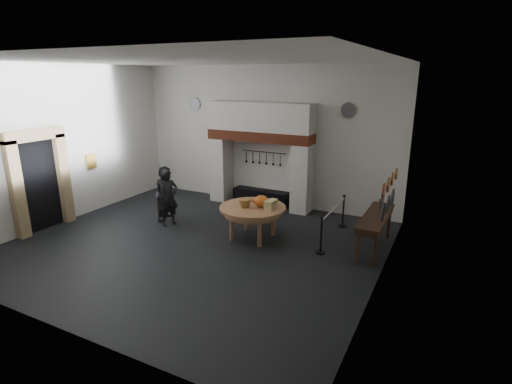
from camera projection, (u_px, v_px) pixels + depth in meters
The scene contains 39 objects.
floor at pixel (197, 244), 10.23m from camera, with size 9.00×8.00×0.02m, color black.
ceiling at pixel (188, 60), 8.97m from camera, with size 9.00×8.00×0.02m, color silver.
wall_back at pixel (265, 136), 13.03m from camera, with size 9.00×0.02×4.50m, color silver.
wall_front at pixel (41, 204), 6.18m from camera, with size 9.00×0.02×4.50m, color silver.
wall_left at pixel (65, 144), 11.56m from camera, with size 0.02×8.00×4.50m, color silver.
wall_right at pixel (386, 179), 7.65m from camera, with size 0.02×8.00×4.50m, color silver.
chimney_pier_left at pixel (222, 169), 13.70m from camera, with size 0.55×0.70×2.15m, color silver.
chimney_pier_right at pixel (302, 179), 12.41m from camera, with size 0.55×0.70×2.15m, color silver.
hearth_brick_band at pixel (260, 136), 12.71m from camera, with size 3.50×0.72×0.32m, color #9E442B.
chimney_hood at pixel (260, 117), 12.54m from camera, with size 3.50×0.70×0.90m, color silver.
iron_range at pixel (261, 197), 13.35m from camera, with size 1.90×0.45×0.50m, color black.
utensil_rail at pixel (264, 152), 13.10m from camera, with size 0.02×0.02×1.60m, color black.
door_recess at pixel (40, 186), 10.97m from camera, with size 0.04×1.10×2.50m, color black.
door_jamb_near at pixel (17, 191), 10.32m from camera, with size 0.22×0.30×2.60m, color tan.
door_jamb_far at pixel (64, 179), 11.52m from camera, with size 0.22×0.30×2.60m, color tan.
door_lintel at pixel (34, 135), 10.54m from camera, with size 0.22×1.70×0.30m, color tan.
wall_plaque at pixel (91, 161), 12.40m from camera, with size 0.05×0.34×0.44m, color gold.
work_table at pixel (253, 208), 10.41m from camera, with size 1.74×1.74×0.07m, color tan.
pumpkin at pixel (261, 201), 10.36m from camera, with size 0.36×0.36×0.31m, color orange.
cheese_block_big at pixel (269, 205), 10.11m from camera, with size 0.22×0.22×0.24m, color #DBC283.
cheese_block_small at pixel (273, 203), 10.38m from camera, with size 0.18×0.18×0.20m, color #E2D587.
wicker_basket at pixel (245, 203), 10.31m from camera, with size 0.32×0.32×0.22m, color #A6793D.
bread_loaf at pixel (255, 200), 10.73m from camera, with size 0.31×0.18×0.13m, color #A8653B.
visitor_near at pixel (168, 198), 11.33m from camera, with size 0.60×0.39×1.64m, color black.
visitor_far at pixel (166, 193), 11.85m from camera, with size 0.78×0.61×1.61m, color black.
side_table at pixel (376, 216), 9.70m from camera, with size 0.55×2.20×0.06m, color #3A1F15.
pewter_jug at pixel (381, 204), 10.18m from camera, with size 0.12×0.12×0.22m, color #444448.
copper_pan_a at pixel (384, 191), 7.92m from camera, with size 0.34×0.34×0.03m, color #C6662D.
copper_pan_b at pixel (389, 185), 8.39m from camera, with size 0.32×0.32×0.03m, color #C6662D.
copper_pan_c at pixel (393, 179), 8.86m from camera, with size 0.30×0.30×0.03m, color #C6662D.
copper_pan_d at pixel (396, 174), 9.33m from camera, with size 0.28×0.28×0.03m, color #C6662D.
pewter_plate_left at pixel (383, 212), 8.23m from camera, with size 0.40×0.40×0.03m, color #4C4C51.
pewter_plate_mid at pixel (388, 204), 8.74m from camera, with size 0.40×0.40×0.03m, color #4C4C51.
pewter_plate_right at pixel (393, 197), 9.26m from camera, with size 0.40×0.40×0.03m, color #4C4C51.
pewter_plate_back_left at pixel (195, 104), 13.90m from camera, with size 0.44×0.44×0.03m, color #4C4C51.
pewter_plate_back_right at pixel (348, 110), 11.55m from camera, with size 0.44×0.44×0.03m, color #4C4C51.
barrier_post_near at pixel (321, 236), 9.59m from camera, with size 0.05×0.05×0.90m, color black.
barrier_post_far at pixel (343, 212), 11.30m from camera, with size 0.05×0.05×0.90m, color black.
barrier_rope at pixel (334, 208), 10.33m from camera, with size 0.04×0.04×2.00m, color beige.
Camera 1 is at (5.64, -7.73, 4.16)m, focal length 28.00 mm.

